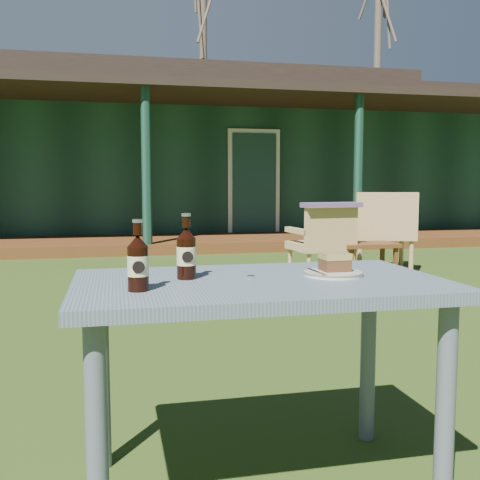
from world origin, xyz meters
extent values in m
plane|color=#334916|center=(0.00, 0.00, 0.00)|extent=(80.00, 80.00, 0.00)
cube|color=#16392A|center=(0.00, 9.50, 1.30)|extent=(15.00, 6.00, 2.60)
cube|color=black|center=(0.00, 9.50, 2.75)|extent=(15.80, 6.80, 0.30)
cube|color=black|center=(0.00, 9.50, 3.15)|extent=(12.00, 3.50, 0.60)
cube|color=#5B3316|center=(0.00, 5.60, 0.08)|extent=(15.00, 1.80, 0.16)
cube|color=black|center=(0.00, 5.60, 2.45)|extent=(15.40, 2.00, 0.12)
cylinder|color=#16392A|center=(0.00, 4.80, 1.23)|extent=(0.14, 0.14, 2.45)
cylinder|color=#16392A|center=(3.25, 4.80, 1.23)|extent=(0.14, 0.14, 2.45)
cube|color=white|center=(2.00, 6.48, 1.00)|extent=(0.95, 0.06, 2.00)
cube|color=#193D38|center=(2.00, 6.45, 1.00)|extent=(0.80, 0.04, 1.85)
cylinder|color=brown|center=(3.00, 18.50, 4.75)|extent=(0.28, 0.28, 9.50)
cylinder|color=brown|center=(9.50, 17.00, 5.50)|extent=(0.28, 0.28, 11.00)
cube|color=slate|center=(0.00, -1.60, 0.70)|extent=(1.20, 0.70, 0.04)
cylinder|color=slate|center=(-0.52, -1.87, 0.34)|extent=(0.06, 0.06, 0.68)
cylinder|color=slate|center=(0.52, -1.87, 0.34)|extent=(0.06, 0.06, 0.68)
cylinder|color=slate|center=(-0.52, -1.33, 0.34)|extent=(0.06, 0.06, 0.68)
cylinder|color=slate|center=(0.52, -1.33, 0.34)|extent=(0.06, 0.06, 0.68)
cylinder|color=silver|center=(0.26, -1.58, 0.73)|extent=(0.20, 0.20, 0.01)
cylinder|color=olive|center=(0.26, -1.58, 0.73)|extent=(0.20, 0.20, 0.00)
cube|color=#512E19|center=(0.27, -1.56, 0.75)|extent=(0.09, 0.08, 0.04)
cube|color=#9D8D46|center=(0.27, -1.56, 0.79)|extent=(0.09, 0.09, 0.02)
cube|color=silver|center=(0.20, -1.59, 0.74)|extent=(0.02, 0.14, 0.00)
cylinder|color=black|center=(-0.23, -1.54, 0.79)|extent=(0.06, 0.06, 0.13)
cone|color=black|center=(-0.23, -1.54, 0.87)|extent=(0.06, 0.06, 0.04)
cylinder|color=black|center=(-0.23, -1.54, 0.91)|extent=(0.03, 0.03, 0.04)
cylinder|color=silver|center=(-0.23, -1.54, 0.93)|extent=(0.03, 0.03, 0.01)
cylinder|color=beige|center=(-0.23, -1.54, 0.80)|extent=(0.06, 0.06, 0.06)
cylinder|color=black|center=(-0.23, -1.57, 0.80)|extent=(0.04, 0.00, 0.04)
cylinder|color=black|center=(-0.40, -1.71, 0.78)|extent=(0.06, 0.06, 0.13)
cone|color=black|center=(-0.40, -1.71, 0.87)|extent=(0.06, 0.06, 0.04)
cylinder|color=black|center=(-0.40, -1.71, 0.90)|extent=(0.03, 0.03, 0.04)
cylinder|color=silver|center=(-0.40, -1.71, 0.92)|extent=(0.03, 0.03, 0.01)
cylinder|color=beige|center=(-0.40, -1.71, 0.79)|extent=(0.06, 0.06, 0.06)
cylinder|color=black|center=(-0.40, -1.74, 0.79)|extent=(0.04, 0.00, 0.04)
cylinder|color=silver|center=(-0.02, -1.57, 0.72)|extent=(0.03, 0.03, 0.01)
cube|color=tan|center=(1.69, 2.29, 0.37)|extent=(0.65, 0.62, 0.08)
cube|color=tan|center=(1.72, 2.06, 0.60)|extent=(0.59, 0.15, 0.38)
cube|color=tan|center=(1.94, 2.34, 0.53)|extent=(0.13, 0.52, 0.05)
cube|color=tan|center=(1.43, 2.28, 0.53)|extent=(0.13, 0.52, 0.05)
cylinder|color=tan|center=(1.90, 2.55, 0.16)|extent=(0.05, 0.05, 0.32)
cylinder|color=tan|center=(1.41, 2.49, 0.16)|extent=(0.05, 0.05, 0.32)
cylinder|color=tan|center=(1.96, 2.10, 0.16)|extent=(0.05, 0.05, 0.32)
cylinder|color=tan|center=(1.47, 2.03, 0.16)|extent=(0.05, 0.05, 0.32)
cube|color=tan|center=(2.65, 2.77, 0.43)|extent=(0.85, 0.82, 0.10)
cube|color=tan|center=(2.56, 2.50, 0.71)|extent=(0.69, 0.28, 0.45)
cube|color=tan|center=(2.95, 2.70, 0.63)|extent=(0.25, 0.60, 0.06)
cube|color=tan|center=(2.36, 2.88, 0.63)|extent=(0.25, 0.60, 0.06)
cylinder|color=tan|center=(3.00, 2.94, 0.19)|extent=(0.05, 0.05, 0.38)
cylinder|color=tan|center=(2.45, 3.11, 0.19)|extent=(0.05, 0.05, 0.38)
cylinder|color=tan|center=(2.85, 2.43, 0.19)|extent=(0.05, 0.05, 0.38)
cylinder|color=tan|center=(2.29, 2.60, 0.19)|extent=(0.05, 0.05, 0.38)
cube|color=#6E4D7A|center=(1.72, 2.06, 0.81)|extent=(0.65, 0.28, 0.05)
cube|color=#5B3316|center=(2.18, 2.17, 0.38)|extent=(0.60, 0.40, 0.04)
cube|color=#5B3316|center=(1.93, 2.02, 0.18)|extent=(0.04, 0.04, 0.36)
cube|color=#5B3316|center=(2.43, 2.02, 0.18)|extent=(0.04, 0.04, 0.36)
cube|color=#5B3316|center=(1.93, 2.32, 0.18)|extent=(0.04, 0.04, 0.36)
cube|color=#5B3316|center=(2.43, 2.32, 0.18)|extent=(0.04, 0.04, 0.36)
camera|label=1|loc=(-0.46, -3.35, 1.03)|focal=42.00mm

